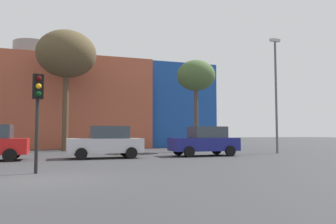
% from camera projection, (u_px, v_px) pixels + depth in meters
% --- Properties ---
extents(ground_plane, '(200.00, 200.00, 0.00)m').
position_uv_depth(ground_plane, '(43.00, 180.00, 10.08)').
color(ground_plane, '#38383A').
extents(building_backdrop, '(37.72, 10.56, 10.88)m').
position_uv_depth(building_backdrop, '(32.00, 104.00, 33.97)').
color(building_backdrop, '#B2563D').
rests_on(building_backdrop, ground_plane).
extents(parked_car_2, '(4.28, 2.10, 1.86)m').
position_uv_depth(parked_car_2, '(106.00, 142.00, 19.05)').
color(parked_car_2, silver).
rests_on(parked_car_2, ground_plane).
extents(parked_car_3, '(4.32, 2.12, 1.87)m').
position_uv_depth(parked_car_3, '(205.00, 141.00, 21.04)').
color(parked_car_3, navy).
rests_on(parked_car_3, ground_plane).
extents(traffic_light_island, '(0.40, 0.39, 3.57)m').
position_uv_depth(traffic_light_island, '(38.00, 100.00, 11.82)').
color(traffic_light_island, black).
rests_on(traffic_light_island, ground_plane).
extents(bare_tree_0, '(3.10, 3.10, 7.36)m').
position_uv_depth(bare_tree_0, '(196.00, 76.00, 26.50)').
color(bare_tree_0, brown).
rests_on(bare_tree_0, ground_plane).
extents(bare_tree_2, '(4.86, 4.86, 9.96)m').
position_uv_depth(bare_tree_2, '(67.00, 55.00, 27.15)').
color(bare_tree_2, brown).
rests_on(bare_tree_2, ground_plane).
extents(street_lamp, '(0.80, 0.24, 8.43)m').
position_uv_depth(street_lamp, '(276.00, 88.00, 23.99)').
color(street_lamp, '#59595E').
rests_on(street_lamp, ground_plane).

